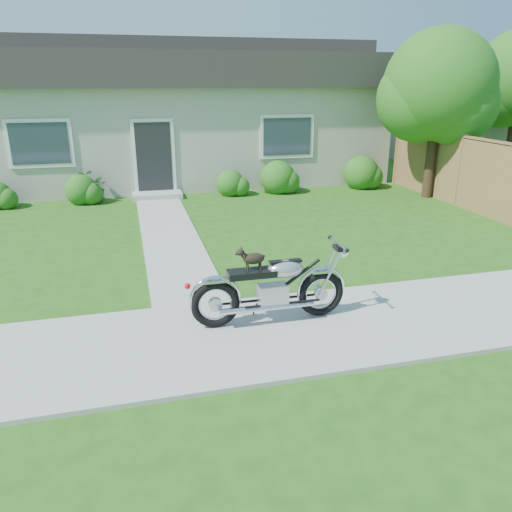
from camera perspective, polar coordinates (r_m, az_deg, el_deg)
The scene contains 10 objects.
ground at distance 6.97m, azimuth 6.46°, elevation -8.12°, with size 80.00×80.00×0.00m, color #235114.
sidewalk at distance 6.96m, azimuth 6.47°, elevation -7.98°, with size 24.00×2.20×0.04m, color #9E9B93.
walkway at distance 11.23m, azimuth -9.92°, elevation 2.63°, with size 1.20×8.00×0.03m, color #9E9B93.
house at distance 17.91m, azimuth -7.48°, elevation 15.92°, with size 12.60×7.03×4.50m.
fence at distance 14.53m, azimuth 22.23°, elevation 9.04°, with size 0.12×6.62×1.90m.
tree_near at distance 15.10m, azimuth 20.68°, elevation 17.25°, with size 2.99×2.99×4.59m.
shrub_row at distance 14.89m, azimuth -1.48°, elevation 8.61°, with size 11.42×1.09×1.09m.
potted_plant_left at distance 14.59m, azimuth -18.03°, elevation 7.47°, with size 0.75×0.65×0.84m, color #17581C.
potted_plant_right at distance 15.15m, azimuth 1.60°, elevation 8.68°, with size 0.43×0.43×0.76m, color #31611A.
motorcycle_with_dog at distance 6.82m, azimuth 1.96°, elevation -3.66°, with size 2.22×0.60×1.09m.
Camera 1 is at (-2.29, -5.74, 3.21)m, focal length 35.00 mm.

